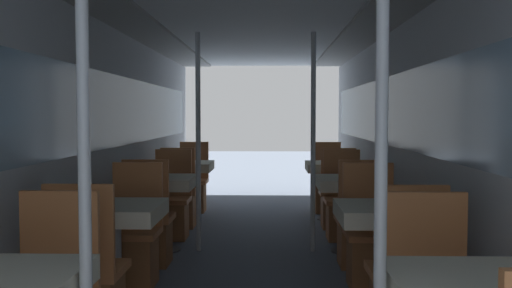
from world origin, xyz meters
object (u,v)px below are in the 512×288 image
chair_left_far_3 (193,191)px  chair_right_far_2 (343,212)px  support_pole_left_0 (85,187)px  chair_left_far_2 (171,212)px  chair_left_near_3 (180,203)px  dining_table_right_2 (350,188)px  dining_table_right_3 (332,171)px  support_pole_left_2 (198,142)px  dining_table_right_1 (386,221)px  chair_left_near_2 (150,233)px  support_pole_right_0 (381,188)px  chair_right_far_3 (327,191)px  dining_table_left_1 (114,220)px  dining_table_left_3 (187,170)px  chair_right_near_3 (337,204)px  chair_left_far_1 (134,249)px  dining_table_left_2 (161,188)px  chair_right_far_1 (371,250)px  support_pole_right_2 (313,143)px  chair_right_near_2 (359,234)px

chair_left_far_3 → chair_right_far_2: size_ratio=1.00×
chair_right_far_2 → support_pole_left_0: bearing=69.4°
chair_left_far_2 → chair_left_near_3: (0.00, 0.62, 0.00)m
dining_table_right_2 → dining_table_right_3: (0.00, 1.77, 0.00)m
support_pole_left_2 → dining_table_right_1: support_pole_left_2 is taller
chair_left_near_2 → dining_table_right_2: (1.93, 0.58, 0.35)m
support_pole_right_0 → dining_table_right_3: (0.38, 5.31, -0.46)m
chair_right_far_3 → chair_left_near_2: bearing=56.6°
dining_table_left_1 → dining_table_left_3: (0.00, 3.54, 0.00)m
chair_right_near_3 → dining_table_left_1: bearing=-123.0°
dining_table_left_1 → chair_right_far_3: bearing=64.9°
chair_left_near_2 → support_pole_right_0: (1.55, -2.97, 0.81)m
chair_left_far_1 → dining_table_right_1: bearing=163.3°
chair_left_near_3 → dining_table_left_3: bearing=90.0°
dining_table_left_2 → support_pole_right_0: (1.55, -3.54, 0.46)m
chair_left_far_3 → chair_right_far_1: (1.93, -3.54, 0.00)m
support_pole_right_0 → chair_right_near_3: size_ratio=2.23×
dining_table_right_3 → chair_right_far_3: size_ratio=0.76×
chair_left_near_2 → chair_right_far_2: (1.93, 1.15, 0.00)m
chair_left_far_3 → support_pole_right_2: (1.55, -2.35, 0.81)m
dining_table_left_2 → dining_table_right_1: 2.62m
support_pole_right_0 → chair_right_near_2: support_pole_right_0 is taller
chair_left_far_1 → dining_table_right_3: chair_left_far_1 is taller
dining_table_left_1 → chair_left_near_2: size_ratio=0.76×
chair_left_far_2 → chair_right_near_3: bearing=-162.2°
chair_left_near_3 → chair_right_far_1: same height
support_pole_right_2 → dining_table_left_2: bearing=180.0°
support_pole_right_0 → support_pole_left_0: bearing=180.0°
support_pole_right_0 → dining_table_left_1: bearing=131.1°
chair_left_near_2 → dining_table_right_2: chair_left_near_2 is taller
chair_left_far_1 → dining_table_right_1: size_ratio=1.31×
dining_table_left_2 → chair_left_far_3: chair_left_far_3 is taller
dining_table_right_1 → chair_right_near_3: size_ratio=0.76×
chair_left_near_3 → support_pole_right_2: bearing=-37.7°
dining_table_left_2 → chair_right_far_1: chair_right_far_1 is taller
support_pole_left_2 → chair_right_near_2: bearing=-20.4°
dining_table_left_2 → chair_right_far_1: bearing=-31.8°
support_pole_left_0 → dining_table_right_1: 2.40m
chair_right_far_1 → chair_right_near_2: 0.62m
chair_left_far_3 → dining_table_right_3: chair_left_far_3 is taller
support_pole_right_0 → chair_right_far_3: support_pole_right_0 is taller
dining_table_left_1 → chair_left_near_2: 1.24m
support_pole_left_0 → chair_right_far_2: support_pole_left_0 is taller
chair_left_near_2 → dining_table_right_3: 3.06m
chair_right_far_3 → chair_left_near_3: bearing=30.9°
dining_table_right_3 → chair_right_far_3: chair_right_far_3 is taller
chair_right_far_3 → support_pole_left_2: bearing=56.6°
chair_left_far_2 → support_pole_right_0: bearing=110.6°
dining_table_left_3 → chair_right_near_3: chair_right_near_3 is taller
chair_left_far_2 → chair_right_far_3: 2.62m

